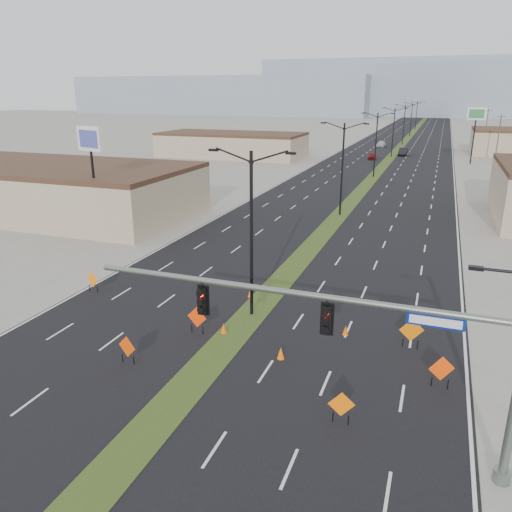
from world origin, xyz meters
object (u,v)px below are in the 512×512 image
(cone_3, at_px, (250,294))
(pole_sign_east_far, at_px, (476,118))
(construction_sign_1, at_px, (127,348))
(cone_1, at_px, (281,353))
(construction_sign_4, at_px, (442,370))
(construction_sign_5, at_px, (412,331))
(car_mid, at_px, (403,152))
(pole_sign_west, at_px, (90,147))
(construction_sign_3, at_px, (341,406))
(streetlight_6, at_px, (416,114))
(car_left, at_px, (372,156))
(signal_mast, at_px, (377,339))
(streetlight_1, at_px, (342,166))
(streetlight_2, at_px, (376,143))
(cone_0, at_px, (224,329))
(construction_sign_2, at_px, (197,318))
(car_far, at_px, (381,144))
(streetlight_4, at_px, (404,123))
(cone_2, at_px, (346,330))
(streetlight_3, at_px, (393,131))
(streetlight_0, at_px, (251,230))
(streetlight_5, at_px, (411,118))
(construction_sign_0, at_px, (93,280))

(cone_3, xyz_separation_m, pole_sign_east_far, (16.40, 75.75, 8.27))
(construction_sign_1, relative_size, cone_1, 2.30)
(construction_sign_1, height_order, cone_1, construction_sign_1)
(construction_sign_4, bearing_deg, construction_sign_5, 90.22)
(car_mid, xyz_separation_m, construction_sign_4, (8.92, -92.01, 0.17))
(pole_sign_west, bearing_deg, construction_sign_3, -19.64)
(construction_sign_3, xyz_separation_m, cone_1, (-3.92, 4.17, -0.53))
(streetlight_6, distance_m, car_left, 89.22)
(signal_mast, bearing_deg, construction_sign_3, 135.89)
(streetlight_1, height_order, pole_sign_west, pole_sign_west)
(streetlight_2, height_order, cone_0, streetlight_2)
(construction_sign_3, bearing_deg, construction_sign_2, 135.98)
(pole_sign_west, bearing_deg, car_far, 97.56)
(car_mid, distance_m, construction_sign_4, 92.44)
(streetlight_4, height_order, construction_sign_3, streetlight_4)
(streetlight_1, relative_size, streetlight_4, 1.00)
(car_mid, xyz_separation_m, cone_1, (1.19, -92.02, -0.47))
(streetlight_4, relative_size, pole_sign_west, 0.99)
(streetlight_1, bearing_deg, car_mid, 87.95)
(streetlight_2, relative_size, streetlight_4, 1.00)
(pole_sign_west, bearing_deg, construction_sign_5, -6.36)
(car_far, xyz_separation_m, cone_2, (10.44, -104.50, -0.37))
(streetlight_3, xyz_separation_m, construction_sign_4, (11.05, -88.54, -4.45))
(streetlight_0, relative_size, streetlight_3, 1.00)
(streetlight_3, height_order, car_left, streetlight_3)
(construction_sign_1, relative_size, construction_sign_5, 0.86)
(streetlight_6, height_order, construction_sign_3, streetlight_6)
(streetlight_3, xyz_separation_m, streetlight_5, (0.00, 56.00, 0.00))
(cone_0, bearing_deg, construction_sign_0, 166.55)
(streetlight_2, relative_size, pole_sign_east_far, 0.96)
(streetlight_5, relative_size, streetlight_6, 1.00)
(streetlight_3, height_order, car_mid, streetlight_3)
(streetlight_5, distance_m, pole_sign_east_far, 63.69)
(streetlight_3, relative_size, cone_1, 15.22)
(cone_2, bearing_deg, construction_sign_4, -36.66)
(car_left, distance_m, cone_2, 80.25)
(signal_mast, xyz_separation_m, streetlight_2, (-8.56, 66.00, 0.63))
(signal_mast, relative_size, cone_0, 25.70)
(car_left, bearing_deg, car_far, 86.99)
(construction_sign_2, xyz_separation_m, cone_3, (0.94, 5.98, -0.69))
(streetlight_4, xyz_separation_m, construction_sign_0, (-11.50, -112.35, -4.54))
(signal_mast, relative_size, streetlight_4, 1.63)
(car_far, bearing_deg, cone_0, -83.78)
(cone_2, bearing_deg, pole_sign_west, 154.16)
(car_far, bearing_deg, construction_sign_1, -85.52)
(streetlight_5, relative_size, car_left, 2.60)
(streetlight_0, xyz_separation_m, streetlight_4, (0.00, 112.00, 0.00))
(cone_2, relative_size, pole_sign_west, 0.06)
(streetlight_5, height_order, cone_0, streetlight_5)
(construction_sign_0, relative_size, construction_sign_1, 0.99)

